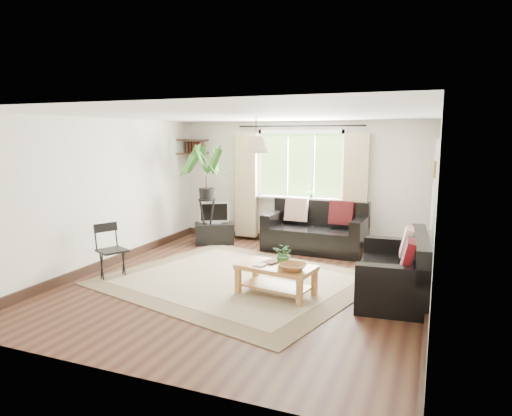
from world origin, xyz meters
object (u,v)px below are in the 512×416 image
at_px(coffee_table, 276,280).
at_px(folding_chair, 112,252).
at_px(sofa_right, 393,267).
at_px(tv_stand, 214,233).
at_px(sofa_back, 315,228).
at_px(palm_stand, 207,195).

bearing_deg(coffee_table, folding_chair, -175.69).
distance_m(sofa_right, tv_stand, 4.00).
bearing_deg(sofa_back, palm_stand, -169.13).
bearing_deg(palm_stand, folding_chair, -97.67).
height_order(tv_stand, palm_stand, palm_stand).
distance_m(sofa_right, coffee_table, 1.56).
height_order(coffee_table, tv_stand, coffee_table).
bearing_deg(sofa_back, sofa_right, -49.02).
distance_m(coffee_table, tv_stand, 3.17).
xyz_separation_m(sofa_right, folding_chair, (-3.98, -0.75, 0.01)).
bearing_deg(sofa_back, coffee_table, -84.71).
height_order(sofa_right, palm_stand, palm_stand).
bearing_deg(tv_stand, sofa_right, -56.18).
relative_size(sofa_back, coffee_table, 1.81).
bearing_deg(coffee_table, sofa_right, 21.04).
height_order(sofa_back, palm_stand, palm_stand).
distance_m(sofa_back, sofa_right, 2.52).
height_order(coffee_table, folding_chair, folding_chair).
relative_size(sofa_right, palm_stand, 0.87).
bearing_deg(sofa_back, tv_stand, -172.48).
bearing_deg(sofa_right, palm_stand, -119.20).
bearing_deg(tv_stand, folding_chair, -128.58).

